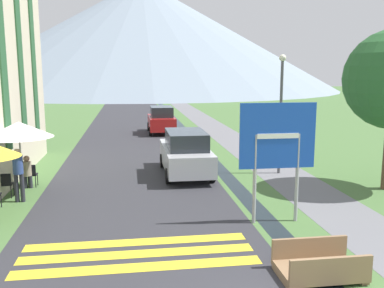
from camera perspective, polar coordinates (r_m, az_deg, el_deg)
ground_plane at (r=26.57m, az=-2.56°, el=0.65°), size 160.00×160.00×0.00m
road at (r=36.35m, az=-8.08°, el=3.05°), size 6.40×60.00×0.01m
footpath at (r=36.87m, az=1.46°, el=3.25°), size 2.20×60.00×0.01m
drainage_channel at (r=36.55m, az=-2.26°, el=3.18°), size 0.60×60.00×0.00m
crosswalk_marking at (r=10.37m, az=-7.20°, el=-14.34°), size 5.44×1.84×0.01m
mountain_distant at (r=95.76m, az=-6.59°, el=14.13°), size 82.45×82.45×23.00m
road_sign at (r=11.93m, az=11.32°, el=-0.09°), size 2.14×0.11×3.37m
footbridge at (r=9.58m, az=16.60°, el=-15.35°), size 1.70×1.10×0.65m
parked_car_near at (r=17.41m, az=-0.86°, el=-1.18°), size 1.87×4.49×1.82m
parked_car_far at (r=29.04m, az=-4.11°, el=3.23°), size 1.79×3.80×1.82m
cafe_chair_middle at (r=15.65m, az=-23.57°, el=-4.77°), size 0.40×0.40×0.85m
cafe_chair_far_right at (r=17.02m, az=-21.41°, el=-3.49°), size 0.40×0.40×0.85m
cafe_chair_far_left at (r=16.71m, az=-20.69°, el=-3.69°), size 0.40×0.40×0.85m
cafe_umbrella_middle_white at (r=15.41m, az=-22.10°, el=1.80°), size 2.25×2.25×2.54m
person_standing_terrace at (r=14.88m, az=-22.15°, el=-3.37°), size 0.32×0.32×1.76m
person_seated_far at (r=16.59m, az=-21.13°, el=-3.27°), size 0.32×0.32×1.20m
streetlamp at (r=17.76m, az=11.78°, el=5.31°), size 0.28×0.28×4.85m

